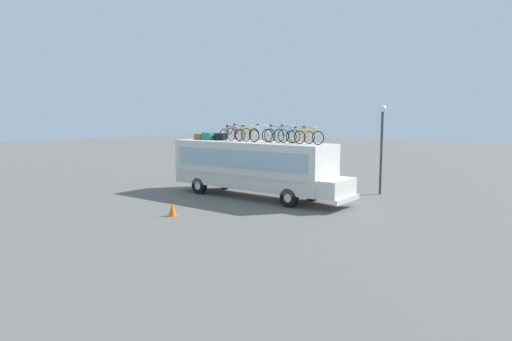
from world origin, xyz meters
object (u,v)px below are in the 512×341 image
Objects in this scene: luggage_bag_3 at (221,137)px; rooftop_bicycle_4 at (262,135)px; luggage_bag_1 at (199,137)px; luggage_bag_2 at (208,136)px; street_lamp at (382,136)px; rooftop_bicycle_3 at (247,135)px; rooftop_bicycle_5 at (275,135)px; rooftop_bicycle_1 at (231,134)px; rooftop_bicycle_7 at (300,136)px; bus at (254,165)px; rooftop_bicycle_6 at (286,135)px; rooftop_bicycle_2 at (238,134)px; rooftop_bicycle_8 at (309,137)px; traffic_cone at (172,209)px.

rooftop_bicycle_4 reaches higher than luggage_bag_3.
luggage_bag_2 is (0.70, 0.02, 0.04)m from luggage_bag_1.
street_lamp reaches higher than rooftop_bicycle_4.
rooftop_bicycle_4 is (0.83, 0.24, 0.02)m from rooftop_bicycle_3.
rooftop_bicycle_1 is at bearing 179.38° from rooftop_bicycle_5.
luggage_bag_2 is at bearing -176.56° from rooftop_bicycle_7.
bus is 2.55m from rooftop_bicycle_6.
luggage_bag_3 is 2.16m from rooftop_bicycle_3.
bus is 15.27× the size of luggage_bag_2.
rooftop_bicycle_4 is (3.75, 0.23, 0.19)m from luggage_bag_2.
rooftop_bicycle_8 is (4.64, -0.15, -0.02)m from rooftop_bicycle_2.
rooftop_bicycle_2 is 0.80m from rooftop_bicycle_3.
bus is 6.05× the size of rooftop_bicycle_5.
rooftop_bicycle_2 reaches higher than luggage_bag_1.
street_lamp is (5.17, 5.08, 1.53)m from bus.
luggage_bag_3 is 0.40× the size of rooftop_bicycle_3.
street_lamp reaches higher than luggage_bag_2.
luggage_bag_1 is 3.63m from rooftop_bicycle_3.
luggage_bag_2 is at bearing -148.68° from street_lamp.
rooftop_bicycle_7 is (3.16, 0.37, -0.02)m from rooftop_bicycle_3.
rooftop_bicycle_1 is (2.12, 0.43, 0.19)m from luggage_bag_1.
luggage_bag_3 is 0.39× the size of rooftop_bicycle_5.
rooftop_bicycle_2 is 3.06× the size of traffic_cone.
rooftop_bicycle_2 is at bearing 175.19° from bus.
luggage_bag_2 is 0.40× the size of rooftop_bicycle_7.
rooftop_bicycle_4 reaches higher than bus.
rooftop_bicycle_5 is (3.74, 0.16, 0.19)m from luggage_bag_3.
luggage_bag_1 is (-4.03, -0.11, 1.46)m from bus.
traffic_cone is at bearing -79.60° from rooftop_bicycle_2.
rooftop_bicycle_6 is 7.22m from traffic_cone.
luggage_bag_3 is (1.49, 0.24, 0.03)m from luggage_bag_1.
bus is 6.17× the size of rooftop_bicycle_7.
rooftop_bicycle_6 is 2.85× the size of traffic_cone.
rooftop_bicycle_8 reaches higher than traffic_cone.
rooftop_bicycle_8 is (2.26, -0.34, -0.01)m from rooftop_bicycle_5.
rooftop_bicycle_3 reaches higher than bus.
rooftop_bicycle_8 is at bearing -8.50° from rooftop_bicycle_5.
rooftop_bicycle_4 reaches higher than rooftop_bicycle_7.
rooftop_bicycle_1 is 0.97× the size of rooftop_bicycle_4.
rooftop_bicycle_8 is (6.00, -0.18, 0.18)m from luggage_bag_3.
bus is at bearing 179.21° from rooftop_bicycle_8.
rooftop_bicycle_6 is (2.31, 0.39, 0.01)m from rooftop_bicycle_3.
luggage_bag_1 is 0.90× the size of traffic_cone.
luggage_bag_2 is 0.41× the size of rooftop_bicycle_3.
rooftop_bicycle_3 is at bearing -6.22° from luggage_bag_3.
rooftop_bicycle_7 is at bearing 3.37° from rooftop_bicycle_4.
rooftop_bicycle_6 is 0.85m from rooftop_bicycle_7.
luggage_bag_3 is 0.38× the size of rooftop_bicycle_4.
luggage_bag_2 is 5.25m from rooftop_bicycle_6.
luggage_bag_1 is 2.86m from rooftop_bicycle_2.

